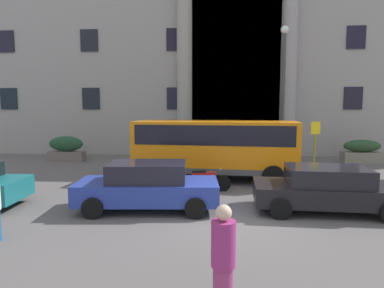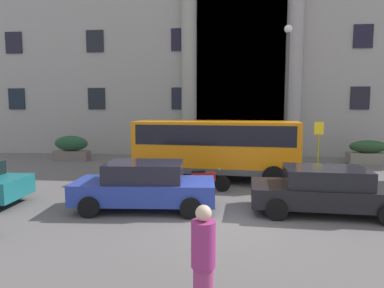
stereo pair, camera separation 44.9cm
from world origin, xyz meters
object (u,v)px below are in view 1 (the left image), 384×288
(hedge_planter_far_west, at_px, (66,149))
(parked_sedan_far, at_px, (148,186))
(hedge_planter_west, at_px, (362,152))
(motorcycle_far_end, at_px, (203,180))
(bus_stop_sign, at_px, (315,141))
(lamppost_plaza_centre, at_px, (283,86))
(orange_minibus, at_px, (215,144))
(hedge_planter_far_east, at_px, (195,151))
(parked_sedan_second, at_px, (327,189))
(pedestrian_man_red_shirt, at_px, (223,264))
(scooter_by_planter, at_px, (123,178))

(hedge_planter_far_west, xyz_separation_m, parked_sedan_far, (6.66, -9.25, 0.03))
(hedge_planter_west, bearing_deg, motorcycle_far_end, -140.72)
(bus_stop_sign, xyz_separation_m, hedge_planter_far_west, (-13.62, 2.83, -0.83))
(motorcycle_far_end, bearing_deg, hedge_planter_far_west, 135.08)
(lamppost_plaza_centre, bearing_deg, hedge_planter_west, 24.04)
(orange_minibus, relative_size, hedge_planter_far_east, 3.45)
(hedge_planter_west, xyz_separation_m, parked_sedan_second, (-5.09, -9.59, 0.07))
(hedge_planter_west, distance_m, pedestrian_man_red_shirt, 17.46)
(hedge_planter_far_west, relative_size, hedge_planter_west, 0.97)
(hedge_planter_far_east, relative_size, lamppost_plaza_centre, 0.29)
(lamppost_plaza_centre, bearing_deg, scooter_by_planter, -145.15)
(parked_sedan_far, bearing_deg, hedge_planter_far_east, 80.51)
(hedge_planter_far_east, height_order, parked_sedan_second, parked_sedan_second)
(orange_minibus, height_order, motorcycle_far_end, orange_minibus)
(bus_stop_sign, distance_m, scooter_by_planter, 9.34)
(bus_stop_sign, distance_m, hedge_planter_far_west, 13.93)
(hedge_planter_west, relative_size, motorcycle_far_end, 1.06)
(orange_minibus, height_order, bus_stop_sign, orange_minibus)
(orange_minibus, xyz_separation_m, scooter_by_planter, (-3.62, -2.07, -1.11))
(hedge_planter_far_west, xyz_separation_m, hedge_planter_far_east, (7.66, 0.14, -0.06))
(hedge_planter_far_east, bearing_deg, hedge_planter_far_west, -178.97)
(hedge_planter_far_west, relative_size, scooter_by_planter, 1.12)
(hedge_planter_far_east, xyz_separation_m, pedestrian_man_red_shirt, (1.18, -14.95, 0.25))
(orange_minibus, relative_size, motorcycle_far_end, 3.50)
(parked_sedan_far, bearing_deg, hedge_planter_west, 39.12)
(parked_sedan_second, bearing_deg, parked_sedan_far, -174.80)
(parked_sedan_second, distance_m, lamppost_plaza_centre, 8.16)
(hedge_planter_far_east, bearing_deg, parked_sedan_far, -96.07)
(parked_sedan_far, distance_m, pedestrian_man_red_shirt, 5.97)
(bus_stop_sign, xyz_separation_m, motorcycle_far_end, (-5.31, -4.03, -1.09))
(hedge_planter_far_west, height_order, motorcycle_far_end, hedge_planter_far_west)
(motorcycle_far_end, bearing_deg, lamppost_plaza_centre, 46.87)
(hedge_planter_far_west, height_order, lamppost_plaza_centre, lamppost_plaza_centre)
(hedge_planter_west, height_order, motorcycle_far_end, hedge_planter_west)
(hedge_planter_west, relative_size, pedestrian_man_red_shirt, 1.22)
(scooter_by_planter, distance_m, lamppost_plaza_centre, 9.40)
(bus_stop_sign, distance_m, motorcycle_far_end, 6.75)
(orange_minibus, xyz_separation_m, hedge_planter_far_east, (-1.14, 4.75, -0.90))
(hedge_planter_far_east, distance_m, motorcycle_far_end, 7.02)
(scooter_by_planter, bearing_deg, bus_stop_sign, 35.42)
(bus_stop_sign, bearing_deg, parked_sedan_second, -102.92)
(hedge_planter_far_west, xyz_separation_m, pedestrian_man_red_shirt, (8.84, -14.81, 0.19))
(bus_stop_sign, height_order, hedge_planter_far_east, bus_stop_sign)
(scooter_by_planter, relative_size, lamppost_plaza_centre, 0.26)
(scooter_by_planter, relative_size, pedestrian_man_red_shirt, 1.05)
(hedge_planter_far_west, relative_size, parked_sedan_second, 0.47)
(hedge_planter_far_east, relative_size, parked_sedan_second, 0.47)
(parked_sedan_far, bearing_deg, pedestrian_man_red_shirt, -72.03)
(parked_sedan_second, bearing_deg, motorcycle_far_end, 153.41)
(parked_sedan_second, distance_m, motorcycle_far_end, 4.49)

